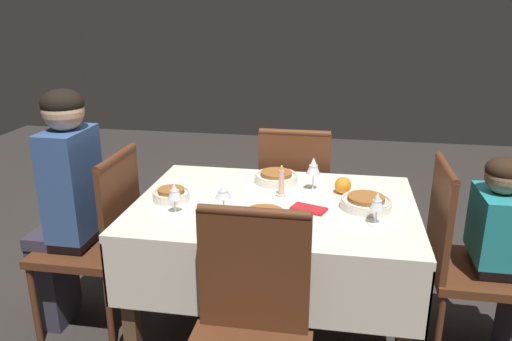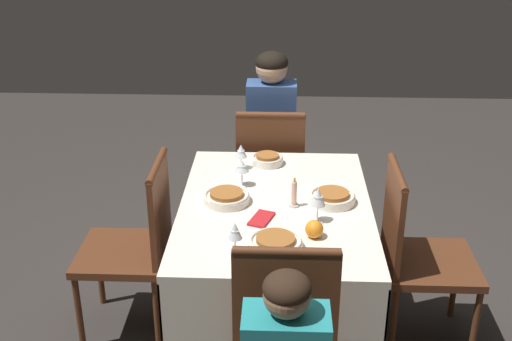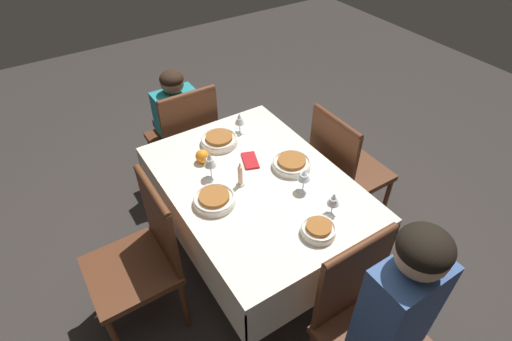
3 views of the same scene
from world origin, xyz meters
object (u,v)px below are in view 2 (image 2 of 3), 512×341
at_px(dining_table, 275,223).
at_px(bowl_east, 267,159).
at_px(chair_north, 137,240).
at_px(person_adult_denim, 271,134).
at_px(wine_glass_east, 241,152).
at_px(wine_glass_south, 318,198).
at_px(napkin_red_folded, 261,219).
at_px(bowl_south, 332,197).
at_px(orange_fruit, 314,229).
at_px(chair_east, 270,171).
at_px(chair_south, 416,250).
at_px(wine_glass_north, 242,167).
at_px(bowl_north, 227,197).
at_px(candle_centerpiece, 294,195).
at_px(bowl_west, 276,243).
at_px(wine_glass_west, 235,232).

xyz_separation_m(dining_table, bowl_east, (0.48, 0.05, 0.13)).
relative_size(dining_table, chair_north, 1.34).
bearing_deg(person_adult_denim, wine_glass_east, 76.22).
relative_size(wine_glass_south, napkin_red_folded, 0.99).
distance_m(wine_glass_east, bowl_south, 0.60).
bearing_deg(wine_glass_south, orange_fruit, 172.26).
relative_size(chair_east, chair_south, 1.00).
bearing_deg(chair_south, dining_table, 87.26).
distance_m(person_adult_denim, wine_glass_north, 0.85).
relative_size(chair_south, bowl_north, 4.27).
bearing_deg(chair_north, candle_centerpiece, 88.38).
height_order(chair_south, bowl_north, chair_south).
xyz_separation_m(person_adult_denim, bowl_west, (-1.43, -0.04, 0.07)).
distance_m(bowl_north, napkin_red_folded, 0.24).
xyz_separation_m(bowl_east, bowl_north, (-0.47, 0.18, -0.00)).
relative_size(chair_south, candle_centerpiece, 6.19).
distance_m(wine_glass_west, bowl_north, 0.46).
xyz_separation_m(candle_centerpiece, orange_fruit, (-0.29, -0.08, -0.02)).
bearing_deg(wine_glass_west, bowl_west, -78.37).
distance_m(bowl_east, wine_glass_east, 0.17).
relative_size(chair_south, wine_glass_east, 6.84).
distance_m(bowl_east, candle_centerpiece, 0.52).
height_order(chair_east, bowl_west, chair_east).
relative_size(wine_glass_west, wine_glass_north, 1.01).
xyz_separation_m(chair_north, orange_fruit, (-0.31, -0.86, 0.26)).
distance_m(chair_north, bowl_east, 0.83).
bearing_deg(wine_glass_west, orange_fruit, -67.65).
bearing_deg(wine_glass_south, candle_centerpiece, 36.15).
relative_size(chair_east, chair_north, 1.00).
distance_m(wine_glass_south, bowl_north, 0.47).
relative_size(person_adult_denim, bowl_east, 7.29).
xyz_separation_m(dining_table, bowl_west, (-0.41, -0.01, 0.13)).
height_order(chair_north, candle_centerpiece, chair_north).
relative_size(dining_table, bowl_north, 5.73).
height_order(bowl_east, orange_fruit, orange_fruit).
xyz_separation_m(chair_east, orange_fruit, (-1.17, -0.21, 0.26)).
bearing_deg(bowl_south, chair_north, 91.59).
relative_size(chair_east, wine_glass_south, 5.65).
bearing_deg(bowl_north, napkin_red_folded, -134.71).
xyz_separation_m(bowl_north, wine_glass_north, (0.19, -0.06, 0.07)).
relative_size(bowl_east, wine_glass_south, 1.01).
bearing_deg(chair_east, chair_south, 128.94).
bearing_deg(chair_south, wine_glass_east, 63.14).
height_order(dining_table, bowl_east, bowl_east).
distance_m(dining_table, chair_north, 0.70).
height_order(bowl_west, wine_glass_west, wine_glass_west).
relative_size(bowl_east, bowl_south, 0.77).
bearing_deg(bowl_north, chair_south, -92.77).
relative_size(chair_south, bowl_south, 4.30).
relative_size(chair_north, bowl_east, 5.57).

